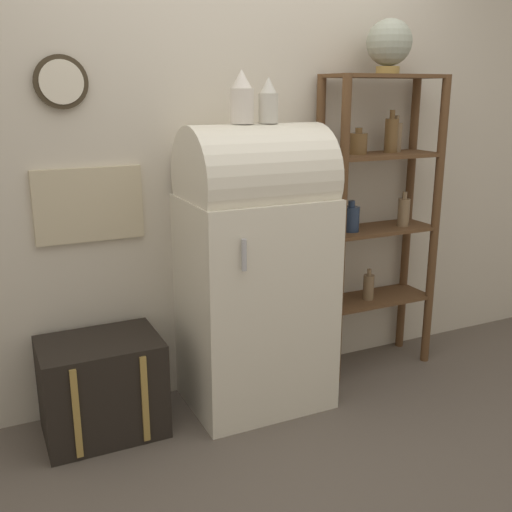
{
  "coord_description": "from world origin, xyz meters",
  "views": [
    {
      "loc": [
        -1.26,
        -2.38,
        1.63
      ],
      "look_at": [
        0.0,
        0.27,
        0.81
      ],
      "focal_mm": 42.0,
      "sensor_mm": 36.0,
      "label": 1
    }
  ],
  "objects_px": {
    "suitcase_trunk": "(102,387)",
    "vase_center": "(268,102)",
    "refrigerator": "(255,266)",
    "globe": "(389,44)",
    "vase_left": "(242,99)"
  },
  "relations": [
    {
      "from": "suitcase_trunk",
      "to": "globe",
      "type": "bearing_deg",
      "value": 1.7
    },
    {
      "from": "vase_left",
      "to": "vase_center",
      "type": "relative_size",
      "value": 1.16
    },
    {
      "from": "refrigerator",
      "to": "suitcase_trunk",
      "type": "relative_size",
      "value": 2.61
    },
    {
      "from": "globe",
      "to": "vase_left",
      "type": "xyz_separation_m",
      "value": [
        -0.9,
        -0.07,
        -0.28
      ]
    },
    {
      "from": "refrigerator",
      "to": "globe",
      "type": "height_order",
      "value": "globe"
    },
    {
      "from": "vase_left",
      "to": "vase_center",
      "type": "height_order",
      "value": "vase_left"
    },
    {
      "from": "refrigerator",
      "to": "vase_center",
      "type": "height_order",
      "value": "vase_center"
    },
    {
      "from": "suitcase_trunk",
      "to": "refrigerator",
      "type": "bearing_deg",
      "value": -2.24
    },
    {
      "from": "vase_center",
      "to": "refrigerator",
      "type": "bearing_deg",
      "value": 174.33
    },
    {
      "from": "suitcase_trunk",
      "to": "vase_center",
      "type": "relative_size",
      "value": 2.61
    },
    {
      "from": "refrigerator",
      "to": "vase_center",
      "type": "distance_m",
      "value": 0.82
    },
    {
      "from": "refrigerator",
      "to": "suitcase_trunk",
      "type": "xyz_separation_m",
      "value": [
        -0.81,
        0.03,
        -0.52
      ]
    },
    {
      "from": "refrigerator",
      "to": "globe",
      "type": "xyz_separation_m",
      "value": [
        0.83,
        0.08,
        1.11
      ]
    },
    {
      "from": "suitcase_trunk",
      "to": "vase_center",
      "type": "bearing_deg",
      "value": -2.51
    },
    {
      "from": "vase_left",
      "to": "vase_center",
      "type": "bearing_deg",
      "value": -5.26
    }
  ]
}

